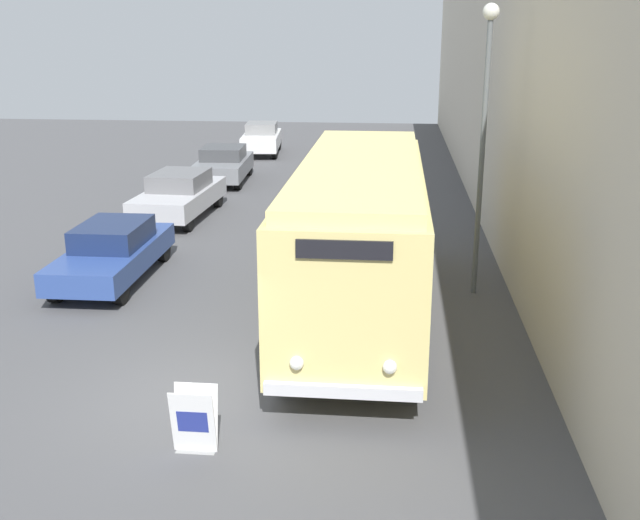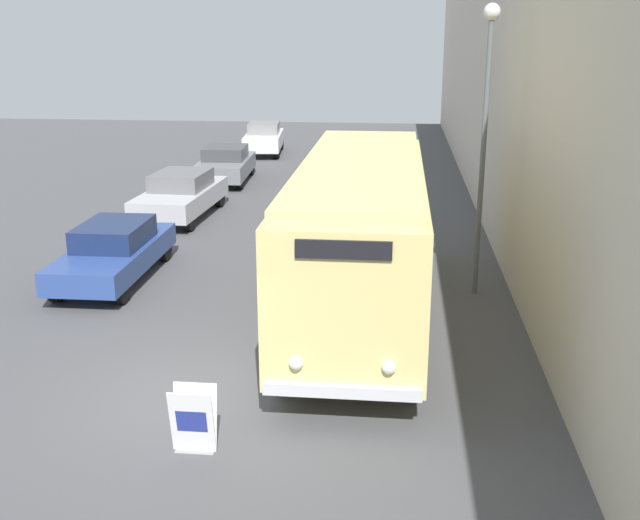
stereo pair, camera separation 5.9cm
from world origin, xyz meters
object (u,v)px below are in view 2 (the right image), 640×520
at_px(vintage_bus, 360,229).
at_px(parked_car_far, 225,164).
at_px(sign_board, 194,421).
at_px(streetlamp, 486,113).
at_px(parked_car_distant, 264,138).
at_px(parked_car_mid, 181,194).
at_px(parked_car_near, 114,251).

xyz_separation_m(vintage_bus, parked_car_far, (-6.28, 14.53, -1.19)).
bearing_deg(sign_board, streetlamp, 57.64).
xyz_separation_m(sign_board, parked_car_distant, (-3.87, 27.70, 0.30)).
bearing_deg(vintage_bus, parked_car_mid, 127.20).
relative_size(sign_board, streetlamp, 0.16).
bearing_deg(parked_car_near, sign_board, -62.45).
bearing_deg(parked_car_distant, parked_car_far, -97.44).
height_order(parked_car_far, parked_car_distant, parked_car_distant).
bearing_deg(parked_car_distant, streetlamp, -72.02).
relative_size(vintage_bus, sign_board, 9.80).
bearing_deg(parked_car_mid, parked_car_distant, 90.92).
height_order(parked_car_near, parked_car_far, parked_car_far).
bearing_deg(parked_car_far, streetlamp, -58.28).
height_order(streetlamp, parked_car_near, streetlamp).
height_order(parked_car_mid, parked_car_far, parked_car_mid).
height_order(parked_car_near, parked_car_mid, parked_car_mid).
distance_m(vintage_bus, parked_car_distant, 22.73).
bearing_deg(parked_car_distant, parked_car_near, -95.70).
bearing_deg(parked_car_mid, vintage_bus, -50.29).
distance_m(vintage_bus, streetlamp, 3.89).
bearing_deg(parked_car_far, parked_car_distant, 84.61).
bearing_deg(parked_car_near, vintage_bus, -17.06).
bearing_deg(parked_car_far, parked_car_near, -92.64).
bearing_deg(parked_car_mid, streetlamp, -34.03).
height_order(sign_board, parked_car_far, parked_car_far).
relative_size(vintage_bus, streetlamp, 1.53).
bearing_deg(streetlamp, parked_car_far, 124.81).
height_order(vintage_bus, parked_car_mid, vintage_bus).
height_order(sign_board, parked_car_mid, parked_car_mid).
xyz_separation_m(vintage_bus, parked_car_distant, (-5.98, 21.90, -1.13)).
bearing_deg(vintage_bus, parked_car_far, 113.36).
relative_size(parked_car_mid, parked_car_distant, 1.10).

